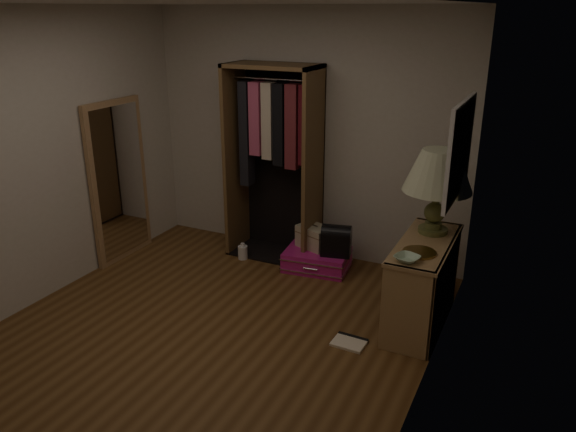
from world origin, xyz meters
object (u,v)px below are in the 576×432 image
at_px(open_wardrobe, 275,146).
at_px(floor_mirror, 119,181).
at_px(table_lamp, 438,173).
at_px(black_bag, 336,240).
at_px(train_case, 314,237).
at_px(pink_suitcase, 317,259).
at_px(white_jug, 243,252).
at_px(console_bookshelf, 423,280).

xyz_separation_m(open_wardrobe, floor_mirror, (-1.46, -0.77, -0.36)).
xyz_separation_m(floor_mirror, table_lamp, (3.24, 0.25, 0.43)).
bearing_deg(black_bag, open_wardrobe, 153.75).
bearing_deg(train_case, table_lamp, 1.23).
relative_size(pink_suitcase, train_case, 1.77).
bearing_deg(table_lamp, white_jug, 173.68).
distance_m(pink_suitcase, white_jug, 0.83).
xyz_separation_m(open_wardrobe, black_bag, (0.77, -0.18, -0.85)).
height_order(open_wardrobe, white_jug, open_wardrobe).
bearing_deg(open_wardrobe, console_bookshelf, -22.81).
bearing_deg(floor_mirror, pink_suitcase, 16.50).
height_order(train_case, white_jug, train_case).
bearing_deg(pink_suitcase, floor_mirror, -170.12).
height_order(pink_suitcase, black_bag, black_bag).
xyz_separation_m(console_bookshelf, white_jug, (-2.03, 0.45, -0.32)).
distance_m(pink_suitcase, black_bag, 0.34).
xyz_separation_m(train_case, white_jug, (-0.75, -0.20, -0.24)).
relative_size(train_case, white_jug, 2.23).
height_order(pink_suitcase, table_lamp, table_lamp).
bearing_deg(train_case, console_bookshelf, -7.37).
bearing_deg(train_case, black_bag, 3.32).
bearing_deg(open_wardrobe, white_jug, -130.77).
bearing_deg(white_jug, console_bookshelf, -12.49).
bearing_deg(table_lamp, console_bookshelf, -90.88).
distance_m(black_bag, table_lamp, 1.40).
height_order(floor_mirror, pink_suitcase, floor_mirror).
relative_size(train_case, table_lamp, 0.56).
bearing_deg(train_case, open_wardrobe, -171.83).
height_order(floor_mirror, table_lamp, floor_mirror).
relative_size(console_bookshelf, table_lamp, 1.54).
xyz_separation_m(console_bookshelf, black_bag, (-1.00, 0.57, -0.03)).
distance_m(console_bookshelf, black_bag, 1.15).
bearing_deg(floor_mirror, open_wardrobe, 27.85).
relative_size(train_case, black_bag, 1.22).
distance_m(train_case, table_lamp, 1.66).
height_order(black_bag, table_lamp, table_lamp).
xyz_separation_m(open_wardrobe, train_case, (0.50, -0.10, -0.89)).
relative_size(floor_mirror, pink_suitcase, 2.38).
bearing_deg(table_lamp, open_wardrobe, 163.64).
xyz_separation_m(open_wardrobe, pink_suitcase, (0.56, -0.17, -1.11)).
bearing_deg(white_jug, pink_suitcase, 8.65).
height_order(pink_suitcase, train_case, train_case).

